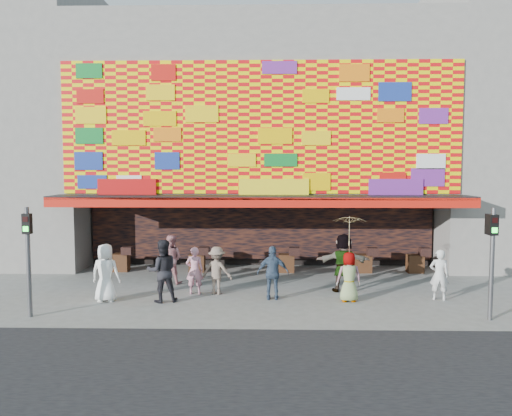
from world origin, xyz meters
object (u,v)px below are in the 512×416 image
object	(u,v)px
signal_left	(28,249)
ped_c	(162,271)
ped_e	(273,273)
parasol	(350,231)
ped_d	(217,270)
ped_g	(349,277)
ped_b	(195,270)
ped_h	(439,275)
ped_i	(171,259)
ped_f	(344,262)
signal_right	(492,251)
ped_a	(106,273)

from	to	relation	value
signal_left	ped_c	world-z (taller)	signal_left
ped_e	parasol	bearing A→B (deg)	176.81
ped_d	ped_g	distance (m)	4.17
ped_g	ped_b	bearing A→B (deg)	-13.09
ped_h	parasol	xyz separation A→B (m)	(-2.80, -0.25, 1.38)
signal_left	ped_i	world-z (taller)	signal_left
ped_e	ped_f	size ratio (longest dim) A/B	0.87
ped_d	parasol	size ratio (longest dim) A/B	0.82
signal_right	ped_d	world-z (taller)	signal_right
ped_i	ped_c	bearing A→B (deg)	105.44
ped_e	ped_g	distance (m)	2.31
ped_c	parasol	bearing A→B (deg)	165.39
ped_f	ped_h	xyz separation A→B (m)	(2.77, -1.01, -0.18)
ped_e	ped_i	xyz separation A→B (m)	(-3.57, 2.10, 0.03)
ped_c	ped_i	size ratio (longest dim) A/B	1.10
signal_right	parasol	size ratio (longest dim) A/B	1.60
signal_left	ped_b	xyz separation A→B (m)	(4.12, 2.59, -1.09)
ped_h	ped_e	bearing A→B (deg)	11.78
signal_left	ped_h	xyz separation A→B (m)	(11.73, 2.03, -1.08)
ped_g	ped_h	world-z (taller)	ped_h
ped_c	ped_f	size ratio (longest dim) A/B	0.99
ped_d	ped_f	world-z (taller)	ped_f
signal_right	ped_c	world-z (taller)	signal_right
signal_right	ped_g	bearing A→B (deg)	152.94
ped_h	ped_b	bearing A→B (deg)	6.77
signal_right	ped_h	xyz separation A→B (m)	(-0.67, 2.03, -1.08)
signal_right	ped_c	xyz separation A→B (m)	(-9.12, 1.61, -0.91)
ped_a	ped_g	xyz separation A→B (m)	(7.38, 0.15, -0.12)
ped_e	ped_h	distance (m)	5.10
ped_d	ped_i	distance (m)	2.31
ped_f	ped_g	bearing A→B (deg)	89.98
signal_right	ped_e	distance (m)	6.18
ped_b	ped_f	bearing A→B (deg)	-178.72
ped_b	ped_d	size ratio (longest dim) A/B	1.00
ped_g	ped_c	bearing A→B (deg)	-1.87
ped_f	ped_i	bearing A→B (deg)	-8.82
signal_right	ped_i	size ratio (longest dim) A/B	1.74
signal_right	ped_i	distance (m)	10.23
signal_left	ped_f	bearing A→B (deg)	18.70
signal_left	ped_i	distance (m)	5.18
ped_b	ped_h	xyz separation A→B (m)	(7.61, -0.56, 0.02)
ped_e	parasol	xyz separation A→B (m)	(2.30, -0.18, 1.33)
signal_right	ped_h	world-z (taller)	signal_right
ped_d	ped_e	xyz separation A→B (m)	(1.79, -0.63, 0.06)
signal_right	ped_d	bearing A→B (deg)	161.13
ped_d	ped_i	size ratio (longest dim) A/B	0.89
ped_g	parasol	distance (m)	1.40
signal_left	ped_a	bearing A→B (deg)	46.14
ped_a	ped_f	size ratio (longest dim) A/B	0.92
signal_right	ped_c	size ratio (longest dim) A/B	1.58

